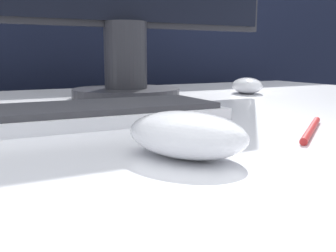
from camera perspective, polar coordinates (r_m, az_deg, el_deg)
partition_panel at (r=1.25m, az=-21.82°, el=-3.98°), size 5.00×0.03×1.11m
computer_mouse_near at (r=0.35m, az=2.69°, el=-1.23°), size 0.12×0.14×0.04m
keyboard at (r=0.53m, az=-15.55°, el=1.48°), size 0.44×0.15×0.02m
computer_mouse_far at (r=0.95m, az=11.42°, el=5.78°), size 0.11×0.13×0.04m
pen at (r=0.49m, az=20.06°, el=-0.45°), size 0.13×0.10×0.01m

